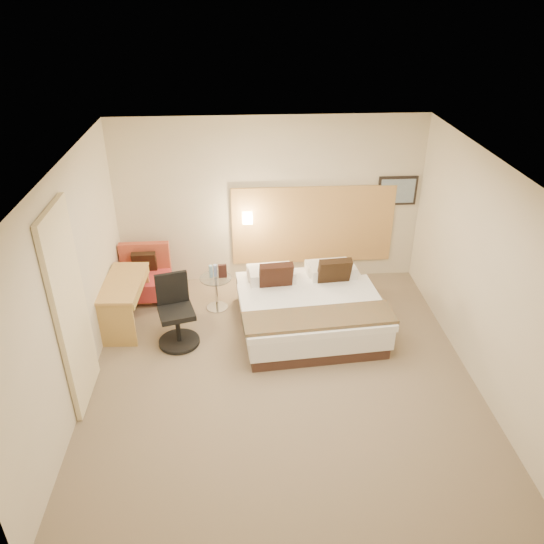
{
  "coord_description": "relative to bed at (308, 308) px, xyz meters",
  "views": [
    {
      "loc": [
        -0.46,
        -5.28,
        4.43
      ],
      "look_at": [
        -0.07,
        0.74,
        1.07
      ],
      "focal_mm": 35.0,
      "sensor_mm": 36.0,
      "label": 1
    }
  ],
  "objects": [
    {
      "name": "lamp_shade",
      "position": [
        -0.81,
        1.34,
        0.84
      ],
      "size": [
        0.15,
        0.15,
        0.15
      ],
      "primitive_type": "cube",
      "color": "#FFEDC6",
      "rests_on": "wall_back"
    },
    {
      "name": "desk_chair",
      "position": [
        -1.84,
        -0.25,
        0.1
      ],
      "size": [
        0.69,
        0.69,
        1.0
      ],
      "color": "black",
      "rests_on": "floor"
    },
    {
      "name": "bottle_a",
      "position": [
        -1.39,
        0.6,
        0.32
      ],
      "size": [
        0.06,
        0.06,
        0.19
      ],
      "primitive_type": "cylinder",
      "rotation": [
        0.0,
        0.0,
        0.11
      ],
      "color": "#8EC2DC",
      "rests_on": "side_table"
    },
    {
      "name": "floor",
      "position": [
        -0.46,
        -1.02,
        -0.32
      ],
      "size": [
        4.8,
        5.0,
        0.02
      ],
      "primitive_type": "cube",
      "color": "#786751",
      "rests_on": "ground"
    },
    {
      "name": "lamp_arm",
      "position": [
        -0.81,
        1.4,
        0.84
      ],
      "size": [
        0.02,
        0.12,
        0.02
      ],
      "primitive_type": "cylinder",
      "rotation": [
        1.57,
        0.0,
        0.0
      ],
      "color": "silver",
      "rests_on": "wall_back"
    },
    {
      "name": "headboard_panel",
      "position": [
        0.24,
        1.45,
        0.64
      ],
      "size": [
        2.6,
        0.04,
        1.3
      ],
      "primitive_type": "cube",
      "color": "#BA8748",
      "rests_on": "wall_back"
    },
    {
      "name": "menu_folder",
      "position": [
        -1.21,
        0.58,
        0.33
      ],
      "size": [
        0.13,
        0.06,
        0.21
      ],
      "primitive_type": "cube",
      "rotation": [
        0.0,
        0.0,
        0.11
      ],
      "color": "black",
      "rests_on": "side_table"
    },
    {
      "name": "wall_back",
      "position": [
        -0.46,
        1.49,
        1.04
      ],
      "size": [
        4.8,
        0.02,
        2.7
      ],
      "primitive_type": "cube",
      "color": "beige",
      "rests_on": "floor"
    },
    {
      "name": "art_frame",
      "position": [
        1.56,
        1.46,
        1.19
      ],
      "size": [
        0.62,
        0.03,
        0.47
      ],
      "primitive_type": "cube",
      "color": "black",
      "rests_on": "wall_back"
    },
    {
      "name": "wall_front",
      "position": [
        -0.46,
        -3.53,
        1.04
      ],
      "size": [
        4.8,
        0.02,
        2.7
      ],
      "primitive_type": "cube",
      "color": "beige",
      "rests_on": "floor"
    },
    {
      "name": "wall_left",
      "position": [
        -2.87,
        -1.02,
        1.04
      ],
      "size": [
        0.02,
        5.0,
        2.7
      ],
      "primitive_type": "cube",
      "color": "beige",
      "rests_on": "floor"
    },
    {
      "name": "desk",
      "position": [
        -2.58,
        0.22,
        0.26
      ],
      "size": [
        0.58,
        1.17,
        0.72
      ],
      "color": "tan",
      "rests_on": "floor"
    },
    {
      "name": "art_canvas",
      "position": [
        1.56,
        1.44,
        1.19
      ],
      "size": [
        0.54,
        0.01,
        0.39
      ],
      "primitive_type": "cube",
      "color": "slate",
      "rests_on": "wall_back"
    },
    {
      "name": "bottle_b",
      "position": [
        -1.32,
        0.62,
        0.32
      ],
      "size": [
        0.06,
        0.06,
        0.19
      ],
      "primitive_type": "cylinder",
      "rotation": [
        0.0,
        0.0,
        0.11
      ],
      "color": "#9BB1F0",
      "rests_on": "side_table"
    },
    {
      "name": "wall_right",
      "position": [
        1.95,
        -1.02,
        1.04
      ],
      "size": [
        0.02,
        5.0,
        2.7
      ],
      "primitive_type": "cube",
      "color": "beige",
      "rests_on": "floor"
    },
    {
      "name": "side_table",
      "position": [
        -1.32,
        0.57,
        -0.01
      ],
      "size": [
        0.53,
        0.53,
        0.53
      ],
      "color": "silver",
      "rests_on": "floor"
    },
    {
      "name": "curtain",
      "position": [
        -2.82,
        -1.27,
        0.91
      ],
      "size": [
        0.06,
        0.9,
        2.42
      ],
      "primitive_type": "cube",
      "color": "beige",
      "rests_on": "wall_left"
    },
    {
      "name": "lounge_chair",
      "position": [
        -2.45,
        1.01,
        0.02
      ],
      "size": [
        0.79,
        0.7,
        0.82
      ],
      "color": "tan",
      "rests_on": "floor"
    },
    {
      "name": "ceiling",
      "position": [
        -0.46,
        -1.02,
        2.4
      ],
      "size": [
        4.8,
        5.0,
        0.02
      ],
      "primitive_type": "cube",
      "color": "white",
      "rests_on": "floor"
    },
    {
      "name": "bed",
      "position": [
        0.0,
        0.0,
        0.0
      ],
      "size": [
        2.09,
        2.05,
        0.95
      ],
      "color": "#3C251E",
      "rests_on": "floor"
    }
  ]
}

